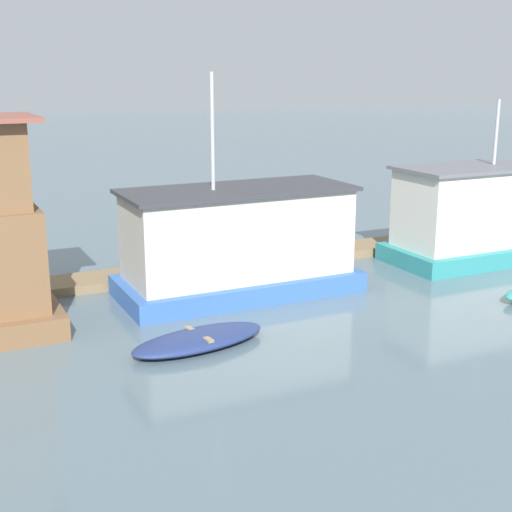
% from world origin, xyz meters
% --- Properties ---
extents(ground_plane, '(200.00, 200.00, 0.00)m').
position_xyz_m(ground_plane, '(0.00, 0.00, 0.00)').
color(ground_plane, slate).
extents(dock_walkway, '(33.80, 1.61, 0.30)m').
position_xyz_m(dock_walkway, '(0.00, 2.64, 0.15)').
color(dock_walkway, '#846B4C').
rests_on(dock_walkway, ground_plane).
extents(houseboat_blue, '(7.45, 3.37, 6.78)m').
position_xyz_m(houseboat_blue, '(-0.16, -0.05, 1.60)').
color(houseboat_blue, '#3866B7').
rests_on(houseboat_blue, ground_plane).
extents(houseboat_teal, '(5.36, 3.27, 5.82)m').
position_xyz_m(houseboat_teal, '(8.85, -0.08, 1.66)').
color(houseboat_teal, teal).
rests_on(houseboat_teal, ground_plane).
extents(dinghy_navy, '(3.89, 2.05, 0.39)m').
position_xyz_m(dinghy_navy, '(-2.95, -3.79, 0.20)').
color(dinghy_navy, navy).
rests_on(dinghy_navy, ground_plane).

